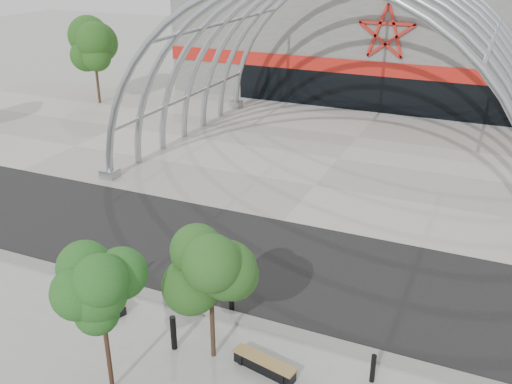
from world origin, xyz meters
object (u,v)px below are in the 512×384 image
(bench_1, at_px, (264,365))
(bollard_2, at_px, (174,333))
(street_tree_0, at_px, (101,300))
(street_tree_1, at_px, (210,270))
(bench_0, at_px, (107,300))

(bench_1, relative_size, bollard_2, 1.77)
(street_tree_0, height_order, bollard_2, street_tree_0)
(street_tree_1, xyz_separation_m, bollard_2, (-1.22, -0.19, -2.35))
(bench_1, bearing_deg, street_tree_0, -146.81)
(street_tree_1, bearing_deg, bench_1, -0.56)
(street_tree_0, height_order, street_tree_1, street_tree_1)
(street_tree_1, relative_size, bench_0, 2.13)
(bench_0, height_order, bollard_2, bollard_2)
(bench_1, bearing_deg, bench_0, 172.17)
(bench_1, height_order, bollard_2, bollard_2)
(bench_0, bearing_deg, street_tree_0, -50.90)
(bench_0, xyz_separation_m, bollard_2, (3.23, -1.01, 0.37))
(street_tree_0, relative_size, bollard_2, 3.52)
(bench_0, relative_size, bench_1, 0.95)
(street_tree_1, height_order, bench_0, street_tree_1)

